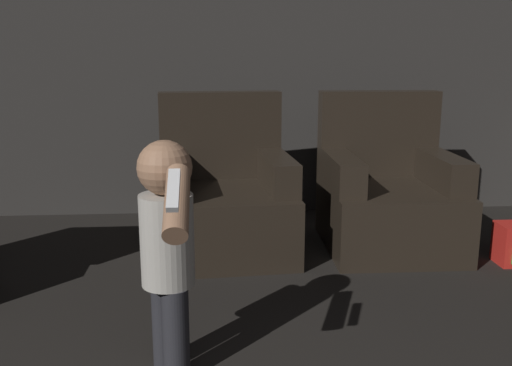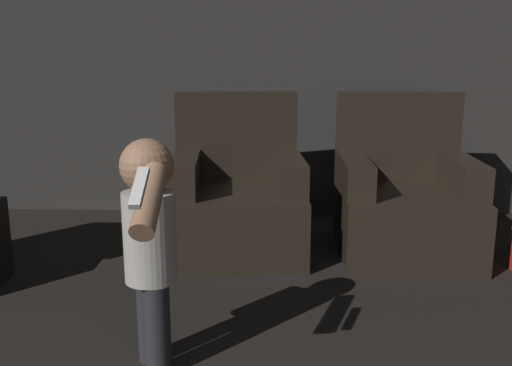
% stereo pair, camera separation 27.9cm
% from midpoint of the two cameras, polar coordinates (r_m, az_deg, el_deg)
% --- Properties ---
extents(wall_back, '(8.40, 0.05, 2.60)m').
position_cam_midpoint_polar(wall_back, '(4.36, 4.42, 13.92)').
color(wall_back, '#33302D').
rests_on(wall_back, ground_plane).
extents(armchair_left, '(0.86, 0.92, 0.97)m').
position_cam_midpoint_polar(armchair_left, '(3.59, 0.35, -1.53)').
color(armchair_left, black).
rests_on(armchair_left, ground_plane).
extents(armchair_right, '(0.81, 0.88, 0.97)m').
position_cam_midpoint_polar(armchair_right, '(3.71, 16.60, -1.59)').
color(armchair_right, black).
rests_on(armchair_right, ground_plane).
extents(person_toddler, '(0.20, 0.60, 0.91)m').
position_cam_midpoint_polar(person_toddler, '(2.16, -6.99, -5.49)').
color(person_toddler, '#28282D').
rests_on(person_toddler, ground_plane).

